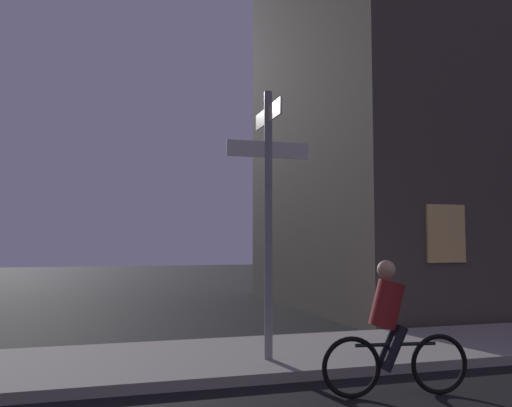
{
  "coord_description": "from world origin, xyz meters",
  "views": [
    {
      "loc": [
        -2.2,
        -1.15,
        1.84
      ],
      "look_at": [
        -0.14,
        5.83,
        2.36
      ],
      "focal_mm": 37.34,
      "sensor_mm": 36.0,
      "label": 1
    }
  ],
  "objects": [
    {
      "name": "sidewalk_kerb",
      "position": [
        0.0,
        6.83,
        0.07
      ],
      "size": [
        40.0,
        2.67,
        0.14
      ],
      "primitive_type": "cube",
      "color": "#9E9991",
      "rests_on": "ground_plane"
    },
    {
      "name": "signpost",
      "position": [
        0.18,
        6.3,
        2.43
      ],
      "size": [
        1.27,
        1.19,
        3.93
      ],
      "color": "gray",
      "rests_on": "sidewalk_kerb"
    },
    {
      "name": "cyclist",
      "position": [
        1.17,
        4.57,
        0.75
      ],
      "size": [
        1.81,
        0.38,
        1.61
      ],
      "color": "black",
      "rests_on": "ground_plane"
    }
  ]
}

